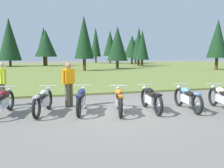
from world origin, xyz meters
TOP-DOWN VIEW (x-y plane):
  - ground_plane at (0.00, 0.00)m, footprint 140.00×140.00m
  - grass_moorland at (0.00, 25.68)m, footprint 80.00×44.00m
  - forest_treeline at (3.67, 33.31)m, footprint 36.76×29.78m
  - motorcycle_maroon at (-3.71, 0.64)m, footprint 0.72×2.07m
  - motorcycle_silver at (-2.44, 0.44)m, footprint 0.84×2.04m
  - motorcycle_navy at (-1.19, 0.26)m, footprint 0.80×2.05m
  - motorcycle_orange at (0.03, -0.15)m, footprint 0.76×2.06m
  - motorcycle_black at (1.18, -0.19)m, footprint 0.62×2.10m
  - motorcycle_sky_blue at (2.50, -0.40)m, footprint 0.62×2.10m
  - motorcycle_cream at (3.71, -0.74)m, footprint 0.71×2.07m
  - rider_checking_bike at (-1.48, 1.31)m, footprint 0.50×0.36m
  - rider_in_hivis_vest at (-3.91, 2.10)m, footprint 0.37×0.48m

SIDE VIEW (x-z plane):
  - ground_plane at x=0.00m, z-range 0.00..0.00m
  - grass_moorland at x=0.00m, z-range 0.00..0.10m
  - motorcycle_maroon at x=-3.71m, z-range 0.00..0.88m
  - motorcycle_silver at x=-2.44m, z-range 0.00..0.88m
  - motorcycle_navy at x=-1.19m, z-range 0.00..0.88m
  - motorcycle_orange at x=0.03m, z-range 0.00..0.88m
  - motorcycle_black at x=1.18m, z-range 0.00..0.88m
  - motorcycle_sky_blue at x=2.50m, z-range 0.00..0.88m
  - motorcycle_cream at x=3.71m, z-range 0.00..0.88m
  - rider_checking_bike at x=-1.48m, z-range 0.11..1.78m
  - rider_in_hivis_vest at x=-3.91m, z-range 0.11..1.78m
  - forest_treeline at x=3.67m, z-range -0.21..8.03m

